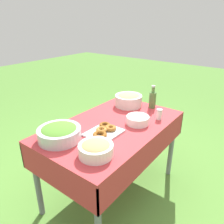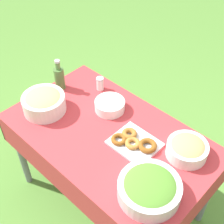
% 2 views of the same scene
% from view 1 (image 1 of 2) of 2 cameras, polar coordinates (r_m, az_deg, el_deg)
% --- Properties ---
extents(ground_plane, '(14.00, 14.00, 0.00)m').
position_cam_1_polar(ground_plane, '(2.39, 0.08, -19.86)').
color(ground_plane, '#568C38').
extents(picnic_table, '(1.33, 0.80, 0.76)m').
position_cam_1_polar(picnic_table, '(2.00, 0.09, -6.04)').
color(picnic_table, '#B73338').
rests_on(picnic_table, ground_plane).
extents(salad_bowl, '(0.33, 0.33, 0.12)m').
position_cam_1_polar(salad_bowl, '(1.74, -13.59, -5.25)').
color(salad_bowl, silver).
rests_on(salad_bowl, picnic_table).
extents(pasta_bowl, '(0.29, 0.29, 0.14)m').
position_cam_1_polar(pasta_bowl, '(2.34, 4.33, 3.33)').
color(pasta_bowl, silver).
rests_on(pasta_bowl, picnic_table).
extents(donut_platter, '(0.30, 0.24, 0.05)m').
position_cam_1_polar(donut_platter, '(1.79, -2.12, -5.06)').
color(donut_platter, silver).
rests_on(donut_platter, picnic_table).
extents(plate_stack, '(0.20, 0.20, 0.07)m').
position_cam_1_polar(plate_stack, '(1.96, 6.72, -2.08)').
color(plate_stack, white).
rests_on(plate_stack, picnic_table).
extents(olive_oil_bottle, '(0.07, 0.07, 0.24)m').
position_cam_1_polar(olive_oil_bottle, '(2.32, 10.54, 3.34)').
color(olive_oil_bottle, '#4C7238').
rests_on(olive_oil_bottle, picnic_table).
extents(bread_bowl, '(0.24, 0.24, 0.11)m').
position_cam_1_polar(bread_bowl, '(1.51, -4.24, -9.54)').
color(bread_bowl, white).
rests_on(bread_bowl, picnic_table).
extents(salt_shaker, '(0.05, 0.05, 0.10)m').
position_cam_1_polar(salt_shaker, '(2.08, 12.22, -0.57)').
color(salt_shaker, white).
rests_on(salt_shaker, picnic_table).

